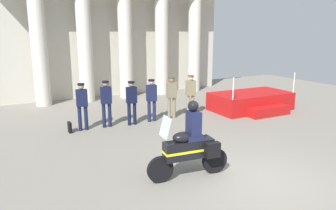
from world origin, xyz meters
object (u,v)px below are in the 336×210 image
(officer_in_row_3, at_px, (152,97))
(officer_in_row_5, at_px, (191,92))
(officer_in_row_1, at_px, (106,100))
(officer_in_row_2, at_px, (132,99))
(motorcycle_with_rider, at_px, (191,146))
(officer_in_row_4, at_px, (172,94))
(briefcase_on_ground, at_px, (70,127))
(officer_in_row_0, at_px, (82,103))
(reviewing_stand, at_px, (252,102))

(officer_in_row_3, height_order, officer_in_row_5, officer_in_row_5)
(officer_in_row_1, bearing_deg, officer_in_row_3, -176.76)
(officer_in_row_2, xyz_separation_m, motorcycle_with_rider, (-0.31, -4.82, -0.19))
(officer_in_row_2, height_order, officer_in_row_3, same)
(officer_in_row_4, height_order, officer_in_row_5, officer_in_row_5)
(officer_in_row_2, height_order, officer_in_row_4, officer_in_row_4)
(briefcase_on_ground, bearing_deg, officer_in_row_5, 0.05)
(officer_in_row_0, bearing_deg, officer_in_row_3, -176.10)
(officer_in_row_2, bearing_deg, officer_in_row_0, 0.49)
(officer_in_row_0, xyz_separation_m, officer_in_row_2, (1.80, -0.15, -0.02))
(reviewing_stand, distance_m, officer_in_row_0, 7.41)
(officer_in_row_0, height_order, officer_in_row_2, officer_in_row_0)
(officer_in_row_2, bearing_deg, briefcase_on_ground, 2.24)
(officer_in_row_1, height_order, officer_in_row_4, officer_in_row_1)
(officer_in_row_2, relative_size, officer_in_row_4, 0.98)
(officer_in_row_3, height_order, officer_in_row_4, officer_in_row_4)
(officer_in_row_2, xyz_separation_m, officer_in_row_4, (1.76, 0.14, 0.02))
(officer_in_row_1, relative_size, motorcycle_with_rider, 0.82)
(reviewing_stand, height_order, officer_in_row_0, officer_in_row_0)
(officer_in_row_3, bearing_deg, reviewing_stand, -179.25)
(reviewing_stand, bearing_deg, officer_in_row_4, 173.70)
(officer_in_row_3, distance_m, motorcycle_with_rider, 5.05)
(officer_in_row_1, bearing_deg, officer_in_row_2, 176.07)
(officer_in_row_0, bearing_deg, officer_in_row_5, -175.13)
(reviewing_stand, xyz_separation_m, officer_in_row_1, (-6.50, 0.43, 0.64))
(reviewing_stand, xyz_separation_m, officer_in_row_2, (-5.58, 0.28, 0.60))
(officer_in_row_0, bearing_deg, reviewing_stand, -178.12)
(officer_in_row_3, height_order, motorcycle_with_rider, motorcycle_with_rider)
(motorcycle_with_rider, bearing_deg, officer_in_row_2, -88.87)
(officer_in_row_3, xyz_separation_m, briefcase_on_ground, (-3.13, 0.03, -0.80))
(reviewing_stand, distance_m, officer_in_row_2, 5.62)
(officer_in_row_1, bearing_deg, officer_in_row_5, -175.23)
(reviewing_stand, height_order, officer_in_row_3, reviewing_stand)
(officer_in_row_1, relative_size, officer_in_row_5, 1.01)
(officer_in_row_1, bearing_deg, reviewing_stand, -178.57)
(officer_in_row_4, bearing_deg, officer_in_row_1, 5.05)
(officer_in_row_2, bearing_deg, reviewing_stand, -177.67)
(officer_in_row_3, distance_m, officer_in_row_5, 1.78)
(officer_in_row_2, bearing_deg, officer_in_row_4, -170.21)
(officer_in_row_3, xyz_separation_m, motorcycle_with_rider, (-1.17, -4.91, -0.18))
(officer_in_row_5, xyz_separation_m, briefcase_on_ground, (-4.92, -0.00, -0.83))
(officer_in_row_1, relative_size, briefcase_on_ground, 4.78)
(officer_in_row_3, bearing_deg, briefcase_on_ground, 4.65)
(officer_in_row_0, xyz_separation_m, briefcase_on_ground, (-0.48, -0.03, -0.82))
(officer_in_row_5, relative_size, briefcase_on_ground, 4.73)
(officer_in_row_1, relative_size, officer_in_row_3, 1.03)
(officer_in_row_4, bearing_deg, officer_in_row_0, 5.10)
(officer_in_row_1, height_order, officer_in_row_3, officer_in_row_1)
(officer_in_row_1, bearing_deg, officer_in_row_0, 5.25)
(reviewing_stand, height_order, officer_in_row_2, reviewing_stand)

